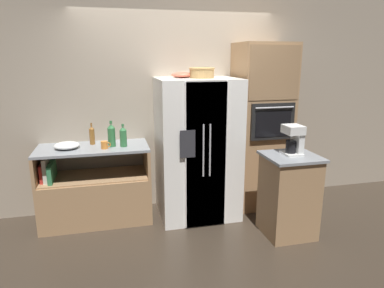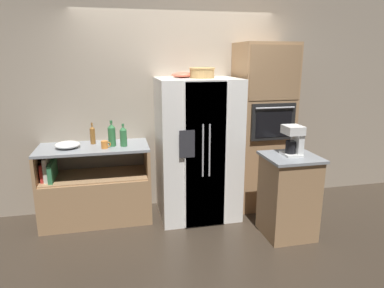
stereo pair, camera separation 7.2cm
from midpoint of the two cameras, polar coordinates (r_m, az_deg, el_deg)
The scene contains 14 objects.
ground_plane at distance 4.41m, azimuth -0.74°, elevation -11.89°, with size 20.00×20.00×0.00m, color #382D23.
wall_back at distance 4.48m, azimuth -2.11°, elevation 7.28°, with size 12.00×0.06×2.80m.
counter_left at distance 4.35m, azimuth -15.29°, elevation -7.94°, with size 1.28×0.61×0.93m.
refrigerator at distance 4.20m, azimuth 1.41°, elevation -0.77°, with size 0.95×0.83×1.71m.
wall_oven at distance 4.54m, azimuth 12.05°, elevation 2.78°, with size 0.68×0.65×2.12m.
island_counter at distance 3.96m, azimuth 16.27°, elevation -8.28°, with size 0.57×0.54×0.92m.
wicker_basket at distance 4.08m, azimuth 2.22°, elevation 11.85°, with size 0.30×0.30×0.12m.
fruit_bowl at distance 4.13m, azimuth -1.09°, elevation 11.45°, with size 0.26×0.26×0.07m.
bottle_tall at distance 4.07m, azimuth -10.86°, elevation 1.30°, with size 0.08×0.08×0.27m.
bottle_short at distance 4.27m, azimuth -15.78°, elevation 1.50°, with size 0.06×0.06×0.26m.
bottle_wide at distance 4.10m, azimuth -12.74°, elevation 1.53°, with size 0.09×0.09×0.30m.
mug at distance 4.04m, azimuth -13.84°, elevation -0.09°, with size 0.11×0.08×0.09m.
mixing_bowl at distance 4.17m, azimuth -19.59°, elevation -0.12°, with size 0.28×0.28×0.08m.
coffee_maker at distance 3.80m, azimuth 17.18°, elevation 0.80°, with size 0.18×0.21×0.32m.
Camera 2 is at (-0.77, -3.88, 1.94)m, focal length 32.00 mm.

